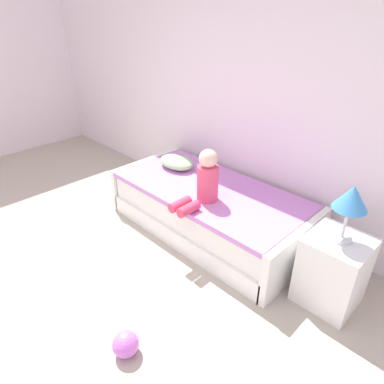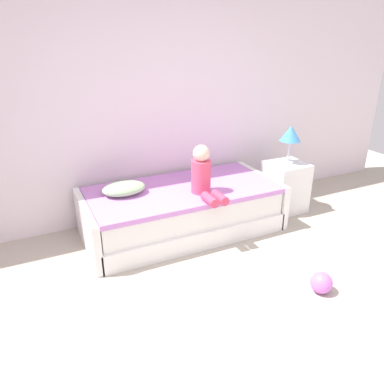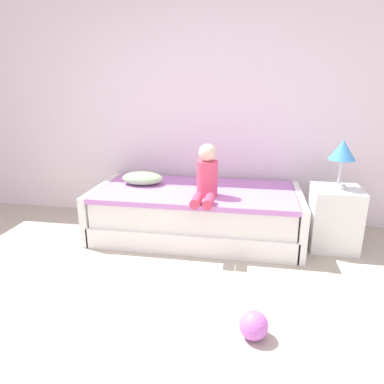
% 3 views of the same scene
% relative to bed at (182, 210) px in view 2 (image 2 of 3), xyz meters
% --- Properties ---
extents(ground_plane, '(9.20, 9.20, 0.00)m').
position_rel_bed_xyz_m(ground_plane, '(-0.15, -2.00, -0.25)').
color(ground_plane, '#B2A899').
extents(wall_rear, '(7.20, 0.10, 2.90)m').
position_rel_bed_xyz_m(wall_rear, '(-0.15, 0.60, 1.20)').
color(wall_rear, white).
rests_on(wall_rear, ground).
extents(bed, '(2.11, 1.00, 0.50)m').
position_rel_bed_xyz_m(bed, '(0.00, 0.00, 0.00)').
color(bed, white).
rests_on(bed, ground).
extents(nightstand, '(0.44, 0.44, 0.60)m').
position_rel_bed_xyz_m(nightstand, '(1.35, -0.05, 0.05)').
color(nightstand, white).
rests_on(nightstand, ground).
extents(table_lamp, '(0.24, 0.24, 0.45)m').
position_rel_bed_xyz_m(table_lamp, '(1.35, -0.05, 0.69)').
color(table_lamp, silver).
rests_on(table_lamp, nightstand).
extents(child_figure, '(0.20, 0.51, 0.50)m').
position_rel_bed_xyz_m(child_figure, '(0.13, -0.23, 0.46)').
color(child_figure, '#E04C6B').
rests_on(child_figure, bed).
extents(pillow, '(0.44, 0.30, 0.13)m').
position_rel_bed_xyz_m(pillow, '(-0.60, 0.10, 0.32)').
color(pillow, '#99CC8C').
rests_on(pillow, bed).
extents(toy_ball, '(0.18, 0.18, 0.18)m').
position_rel_bed_xyz_m(toy_ball, '(0.61, -1.49, -0.15)').
color(toy_ball, '#CC66D8').
rests_on(toy_ball, ground).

